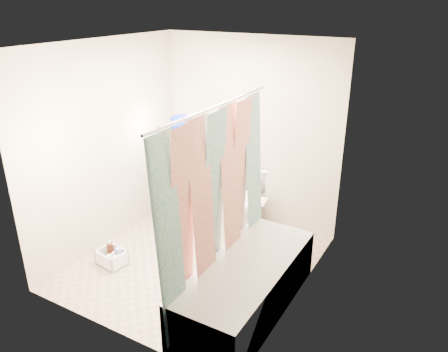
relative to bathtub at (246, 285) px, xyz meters
The scene contains 14 objects.
floor 0.99m from the bathtub, 153.43° to the left, with size 2.60×2.60×0.00m, color tan.
ceiling 2.33m from the bathtub, 153.43° to the left, with size 2.40×2.60×0.02m, color white.
wall_back 2.14m from the bathtub, 116.23° to the left, with size 2.40×0.02×2.40m, color #BFAB93.
wall_front 1.54m from the bathtub, 134.17° to the right, with size 2.40×0.02×2.40m, color #BFAB93.
wall_left 2.29m from the bathtub, 168.29° to the left, with size 0.02×2.60×2.40m, color #BFAB93.
wall_right 1.08m from the bathtub, 50.53° to the left, with size 0.02×2.60×2.40m, color #BFAB93.
bathtub is the anchor object (origin of this frame).
curtain_rod 1.71m from the bathtub, behind, with size 0.02×0.02×1.90m, color silver.
shower_curtain 0.82m from the bathtub, behind, with size 0.06×1.75×1.80m, color white.
toilet 1.66m from the bathtub, 114.80° to the left, with size 0.41×0.72×0.74m, color white.
tank_lid 1.55m from the bathtub, 116.04° to the left, with size 0.45×0.20×0.03m, color white.
tank_internals 1.91m from the bathtub, 114.32° to the left, with size 0.18×0.06×0.24m.
plumber 1.78m from the bathtub, 146.38° to the left, with size 0.56×0.37×1.53m, color navy.
cleaning_caddy 1.65m from the bathtub, behind, with size 0.33×0.28×0.23m.
Camera 1 is at (2.37, -3.51, 2.81)m, focal length 35.00 mm.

